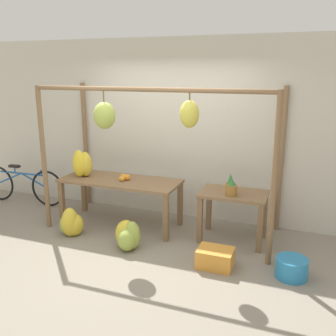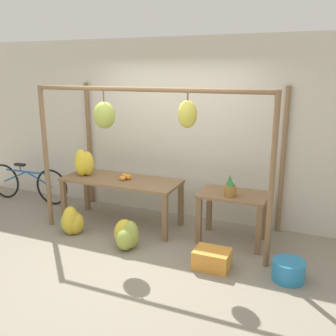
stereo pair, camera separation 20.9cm
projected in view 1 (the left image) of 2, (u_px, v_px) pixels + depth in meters
name	position (u px, v px, depth m)	size (l,w,h in m)	color
ground_plane	(136.00, 255.00, 4.84)	(20.00, 20.00, 0.00)	gray
shop_wall_back	(176.00, 130.00, 5.90)	(8.00, 0.08, 2.80)	beige
stall_awning	(148.00, 132.00, 5.02)	(3.33, 1.27, 2.11)	brown
display_table_main	(120.00, 186.00, 5.63)	(1.80, 0.71, 0.72)	brown
display_table_side	(233.00, 203.00, 5.13)	(0.90, 0.59, 0.70)	brown
banana_pile_on_table	(82.00, 165.00, 5.76)	(0.35, 0.32, 0.42)	gold
orange_pile	(125.00, 177.00, 5.58)	(0.18, 0.20, 0.09)	orange
pineapple_cluster	(231.00, 187.00, 4.97)	(0.17, 0.19, 0.29)	olive
banana_pile_ground_left	(72.00, 224.00, 5.37)	(0.41, 0.37, 0.43)	gold
banana_pile_ground_right	(128.00, 236.00, 4.97)	(0.44, 0.47, 0.39)	#9EB247
fruit_crate_white	(215.00, 258.00, 4.52)	(0.43, 0.32, 0.23)	orange
blue_bucket	(292.00, 268.00, 4.29)	(0.36, 0.36, 0.23)	teal
parked_bicycle	(22.00, 185.00, 6.64)	(1.69, 0.11, 0.69)	black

